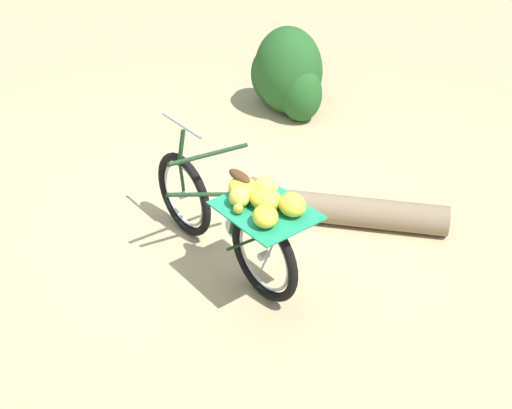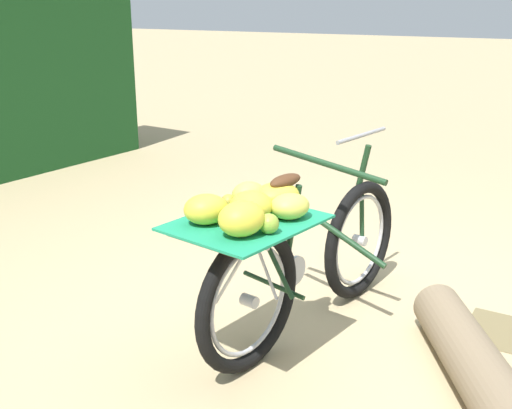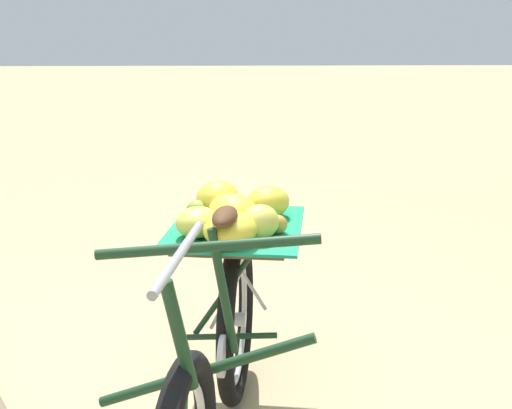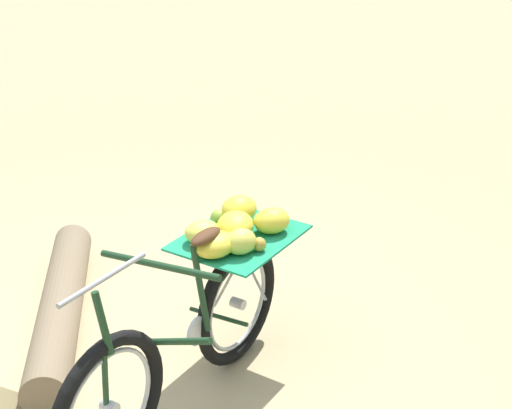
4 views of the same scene
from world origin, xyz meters
The scene contains 5 objects.
ground_plane centered at (0.00, 0.00, 0.00)m, with size 60.00×60.00×0.00m, color tan.
bicycle centered at (0.38, -0.26, 0.52)m, with size 1.80×0.78×1.03m.
fallen_log centered at (0.61, 0.84, 0.13)m, with size 0.26×0.26×1.78m, color #7F6B51.
shrub_cluster centered at (-1.20, 2.19, 0.43)m, with size 1.02×0.70×0.97m.
leaf_litter_patch centered at (-0.27, 0.71, 0.00)m, with size 0.44×0.36×0.01m, color olive.
Camera 1 is at (3.46, -3.32, 3.50)m, focal length 49.29 mm.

